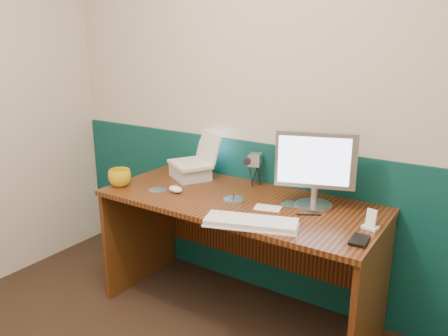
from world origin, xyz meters
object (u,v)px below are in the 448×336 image
Objects in this scene: mug at (120,178)px; desk at (238,259)px; monitor at (316,170)px; camcorder at (255,172)px; laptop at (190,148)px; keyboard at (251,223)px.

desk is at bearing 15.72° from mug.
mug is at bearing -164.28° from desk.
monitor is 1.19m from mug.
monitor reaches higher than camcorder.
laptop is at bearing 175.62° from camcorder.
mug is at bearing -94.55° from laptop.
camcorder is (-0.45, 0.15, -0.12)m from monitor.
laptop reaches higher than keyboard.
desk is 9.05× the size of camcorder.
keyboard is at bearing -1.78° from laptop.
keyboard is at bearing -79.67° from camcorder.
laptop reaches higher than mug.
desk is at bearing 112.07° from keyboard.
camcorder is (-0.29, 0.55, 0.08)m from keyboard.
mug is (-0.73, -0.21, 0.43)m from desk.
mug is (-0.97, 0.08, 0.04)m from keyboard.
monitor is (0.88, -0.05, 0.01)m from laptop.
laptop is 0.67× the size of monitor.
mug reaches higher than keyboard.
desk is 5.69× the size of laptop.
monitor reaches higher than keyboard.
laptop is 0.46m from camcorder.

